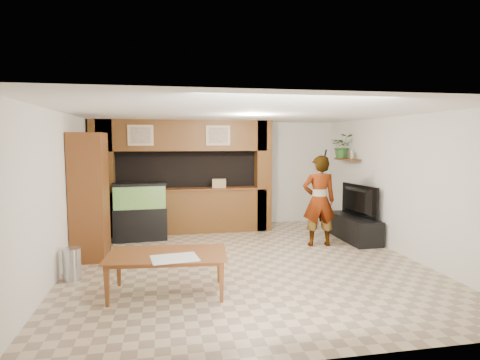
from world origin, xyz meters
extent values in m
plane|color=tan|center=(0.00, 0.00, 0.00)|extent=(6.50, 6.50, 0.00)
plane|color=white|center=(0.00, 0.00, 2.60)|extent=(6.50, 6.50, 0.00)
plane|color=silver|center=(0.00, 3.25, 1.30)|extent=(6.00, 0.00, 6.00)
plane|color=silver|center=(-3.00, 0.00, 1.30)|extent=(0.00, 6.50, 6.50)
plane|color=silver|center=(3.00, 0.00, 1.30)|extent=(0.00, 6.50, 6.50)
cube|color=brown|center=(-0.90, 2.45, 0.50)|extent=(3.80, 0.35, 1.00)
cube|color=brown|center=(-0.90, 2.45, 1.02)|extent=(3.80, 0.43, 0.04)
cube|color=brown|center=(-0.90, 2.45, 2.25)|extent=(3.80, 0.35, 0.70)
cube|color=brown|center=(-2.70, 2.45, 1.30)|extent=(0.50, 0.35, 2.60)
cube|color=brown|center=(0.95, 2.45, 1.30)|extent=(0.35, 0.35, 2.60)
cube|color=black|center=(-0.90, 3.00, 1.45)|extent=(4.20, 0.45, 0.85)
cube|color=tan|center=(-1.85, 2.26, 2.25)|extent=(0.55, 0.03, 0.45)
cube|color=tan|center=(-1.85, 2.24, 2.25)|extent=(0.43, 0.01, 0.35)
cube|color=tan|center=(-0.15, 2.26, 2.25)|extent=(0.55, 0.03, 0.45)
cube|color=tan|center=(-0.15, 2.24, 2.25)|extent=(0.43, 0.01, 0.35)
cylinder|color=black|center=(-2.97, 1.00, 1.90)|extent=(0.04, 0.25, 0.25)
cylinder|color=white|center=(-2.94, 1.00, 1.90)|extent=(0.01, 0.21, 0.21)
cube|color=brown|center=(2.85, 1.95, 1.70)|extent=(0.25, 0.90, 0.04)
cube|color=brown|center=(-2.70, 0.83, 1.14)|extent=(0.57, 0.93, 2.28)
cylinder|color=#B2B2B7|center=(-2.78, -0.39, 0.25)|extent=(0.27, 0.27, 0.50)
cube|color=black|center=(-1.89, 1.95, 0.35)|extent=(1.12, 0.42, 0.70)
cube|color=#2F7730|center=(-1.89, 1.95, 0.94)|extent=(1.07, 0.39, 0.48)
cube|color=black|center=(-1.89, 1.95, 1.21)|extent=(1.12, 0.42, 0.06)
cube|color=black|center=(2.65, 1.13, 0.26)|extent=(0.56, 1.53, 0.51)
imported|color=black|center=(2.65, 1.13, 0.85)|extent=(0.34, 1.19, 0.68)
cube|color=tan|center=(2.85, 1.77, 1.82)|extent=(0.06, 0.15, 0.19)
imported|color=#2E5D25|center=(2.82, 2.17, 2.00)|extent=(0.62, 0.58, 0.57)
imported|color=#8C6C4C|center=(1.71, 0.82, 0.92)|extent=(0.73, 0.53, 1.84)
cylinder|color=black|center=(1.76, 0.66, 1.88)|extent=(0.04, 0.10, 0.16)
imported|color=brown|center=(-1.35, -1.26, 0.29)|extent=(1.72, 1.06, 0.58)
cube|color=silver|center=(-1.25, -1.49, 0.58)|extent=(0.66, 0.52, 0.01)
cube|color=#9F8756|center=(-0.10, 2.45, 1.14)|extent=(0.34, 0.26, 0.21)
camera|label=1|loc=(-1.37, -6.76, 2.15)|focal=30.00mm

